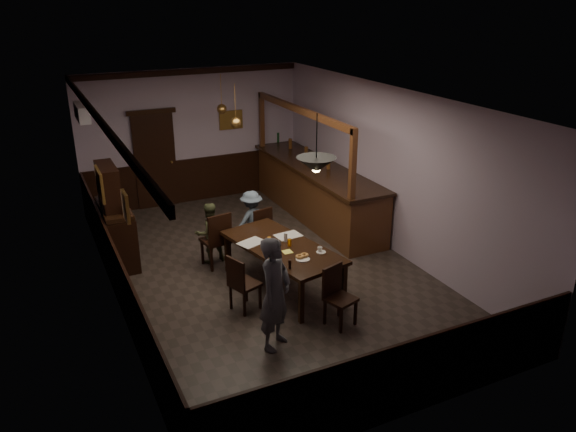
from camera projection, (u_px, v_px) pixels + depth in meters
room at (264, 189)px, 9.21m from camera, size 5.01×8.01×3.01m
dining_table at (282, 249)px, 8.97m from camera, size 1.42×2.36×0.75m
chair_far_left at (217, 238)px, 9.70m from camera, size 0.50×0.50×1.02m
chair_far_right at (260, 228)px, 10.24m from camera, size 0.46×0.46×0.91m
chair_near at (337, 293)px, 8.06m from camera, size 0.49×0.49×0.89m
chair_side at (241, 282)px, 8.37m from camera, size 0.50×0.50×0.90m
person_standing at (275, 294)px, 7.41m from camera, size 0.70×0.66×1.60m
person_seated_left at (209, 233)px, 9.91m from camera, size 0.58×0.47×1.11m
person_seated_right at (252, 220)px, 10.41m from camera, size 0.81×0.58×1.14m
newspaper_left at (252, 243)px, 9.04m from camera, size 0.50×0.42×0.01m
newspaper_right at (288, 236)px, 9.30m from camera, size 0.45×0.34×0.01m
napkin at (287, 252)px, 8.73m from camera, size 0.18×0.18×0.00m
saucer at (321, 252)px, 8.71m from camera, size 0.15×0.15×0.01m
coffee_cup at (320, 249)px, 8.70m from camera, size 0.09×0.09×0.07m
pastry_plate at (303, 259)px, 8.47m from camera, size 0.22×0.22×0.01m
pastry_ring_a at (300, 257)px, 8.49m from camera, size 0.13×0.13×0.04m
pastry_ring_b at (304, 255)px, 8.54m from camera, size 0.13×0.13×0.04m
soda_can at (290, 243)px, 8.91m from camera, size 0.07×0.07×0.12m
beer_glass at (269, 243)px, 8.79m from camera, size 0.06×0.06×0.20m
water_glass at (286, 237)px, 9.07m from camera, size 0.06×0.06×0.15m
pepper_mill at (290, 264)px, 8.18m from camera, size 0.04×0.04×0.14m
sideboard at (115, 224)px, 9.86m from camera, size 0.48×1.36×1.79m
bar_counter at (316, 190)px, 11.88m from camera, size 0.99×4.27×2.39m
door_back at (155, 161)px, 12.32m from camera, size 0.90×0.06×2.10m
ac_unit at (82, 112)px, 10.32m from camera, size 0.20×0.85×0.30m
picture_left_small at (126, 207)px, 6.64m from camera, size 0.04×0.28×0.36m
picture_left_large at (100, 184)px, 8.81m from camera, size 0.04×0.62×0.48m
picture_back at (231, 120)px, 12.77m from camera, size 0.55×0.04×0.42m
pendant_iron at (316, 165)px, 7.79m from camera, size 0.56×0.56×0.83m
pendant_brass_mid at (236, 123)px, 10.19m from camera, size 0.20×0.20×0.81m
pendant_brass_far at (222, 109)px, 11.38m from camera, size 0.20×0.20×0.81m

